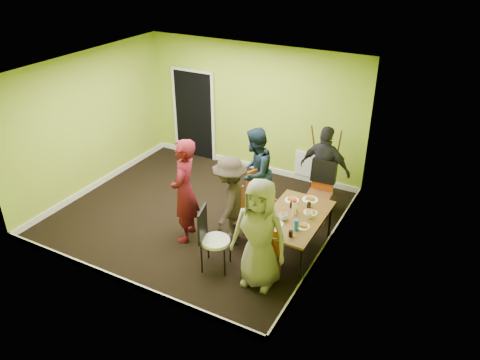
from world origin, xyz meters
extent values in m
plane|color=black|center=(0.00, 0.00, 0.00)|extent=(5.00, 5.00, 0.00)
cube|color=#A0BA2F|center=(0.00, 2.25, 1.40)|extent=(5.00, 0.04, 2.80)
cube|color=#A0BA2F|center=(0.00, -2.25, 1.40)|extent=(5.00, 0.04, 2.80)
cube|color=#A0BA2F|center=(-2.50, 0.00, 1.40)|extent=(0.04, 4.50, 2.80)
cube|color=#A0BA2F|center=(2.50, 0.00, 1.40)|extent=(0.04, 4.50, 2.80)
cube|color=white|center=(0.00, 0.00, 2.80)|extent=(5.00, 4.50, 0.04)
cube|color=black|center=(-1.50, 2.22, 1.02)|extent=(1.00, 0.05, 2.04)
cube|color=white|center=(1.30, 2.22, 0.40)|extent=(0.50, 0.04, 0.55)
cylinder|color=black|center=(1.66, -1.00, 0.35)|extent=(0.04, 0.04, 0.71)
cylinder|color=black|center=(2.44, -1.00, 0.35)|extent=(0.04, 0.04, 0.71)
cylinder|color=black|center=(1.66, 0.38, 0.35)|extent=(0.04, 0.04, 0.71)
cylinder|color=black|center=(2.44, 0.38, 0.35)|extent=(0.04, 0.04, 0.71)
cube|color=brown|center=(2.05, -0.31, 0.73)|extent=(0.90, 1.50, 0.04)
cylinder|color=#C25112|center=(1.06, 0.58, 0.23)|extent=(0.03, 0.03, 0.46)
cylinder|color=#C25112|center=(0.92, 0.26, 0.23)|extent=(0.03, 0.03, 0.46)
cylinder|color=#C25112|center=(1.38, 0.44, 0.23)|extent=(0.03, 0.03, 0.46)
cylinder|color=#C25112|center=(1.24, 0.12, 0.23)|extent=(0.03, 0.03, 0.46)
cube|color=brown|center=(1.15, 0.35, 0.46)|extent=(0.54, 0.54, 0.04)
cube|color=#C25112|center=(0.97, 0.43, 0.74)|extent=(0.18, 0.37, 0.51)
cylinder|color=#C25112|center=(1.05, -0.18, 0.23)|extent=(0.03, 0.03, 0.45)
cylinder|color=#C25112|center=(1.02, -0.52, 0.23)|extent=(0.03, 0.03, 0.45)
cylinder|color=#C25112|center=(1.39, -0.22, 0.23)|extent=(0.03, 0.03, 0.45)
cylinder|color=#C25112|center=(1.36, -0.56, 0.23)|extent=(0.03, 0.03, 0.45)
cube|color=brown|center=(1.21, -0.37, 0.45)|extent=(0.44, 0.44, 0.04)
cube|color=#C25112|center=(1.02, -0.35, 0.72)|extent=(0.07, 0.38, 0.50)
cylinder|color=#C25112|center=(2.20, 1.13, 0.24)|extent=(0.03, 0.03, 0.49)
cylinder|color=#C25112|center=(1.83, 1.11, 0.24)|extent=(0.03, 0.03, 0.49)
cylinder|color=#C25112|center=(2.22, 0.77, 0.24)|extent=(0.03, 0.03, 0.49)
cylinder|color=#C25112|center=(1.86, 0.74, 0.24)|extent=(0.03, 0.03, 0.49)
cube|color=brown|center=(2.03, 0.94, 0.49)|extent=(0.46, 0.46, 0.04)
cube|color=#C25112|center=(2.01, 1.14, 0.78)|extent=(0.41, 0.06, 0.54)
cylinder|color=#C25112|center=(1.82, -1.06, 0.20)|extent=(0.02, 0.02, 0.40)
cylinder|color=#C25112|center=(2.11, -0.96, 0.20)|extent=(0.02, 0.02, 0.40)
cylinder|color=#C25112|center=(1.72, -0.76, 0.20)|extent=(0.02, 0.02, 0.40)
cylinder|color=#C25112|center=(2.01, -0.67, 0.20)|extent=(0.02, 0.02, 0.40)
cube|color=brown|center=(1.91, -0.86, 0.40)|extent=(0.45, 0.45, 0.04)
cube|color=#C25112|center=(1.97, -1.03, 0.65)|extent=(0.33, 0.13, 0.45)
cylinder|color=black|center=(0.87, -1.06, 0.24)|extent=(0.03, 0.03, 0.49)
cylinder|color=black|center=(0.97, -1.42, 0.24)|extent=(0.03, 0.03, 0.49)
cylinder|color=black|center=(1.23, -0.96, 0.24)|extent=(0.03, 0.03, 0.49)
cylinder|color=black|center=(1.33, -1.32, 0.24)|extent=(0.03, 0.03, 0.49)
cylinder|color=white|center=(1.10, -1.19, 0.50)|extent=(0.45, 0.45, 0.05)
cube|color=black|center=(0.90, -1.25, 0.78)|extent=(0.14, 0.40, 0.54)
cylinder|color=brown|center=(1.65, 1.79, 0.77)|extent=(0.22, 0.36, 1.55)
cylinder|color=brown|center=(2.04, 1.79, 0.77)|extent=(0.22, 0.36, 1.55)
cylinder|color=brown|center=(1.84, 1.56, 0.77)|extent=(0.03, 0.35, 1.51)
cube|color=brown|center=(1.84, 1.74, 0.72)|extent=(0.42, 0.04, 0.04)
cylinder|color=white|center=(1.82, 0.12, 0.76)|extent=(0.24, 0.24, 0.01)
cylinder|color=white|center=(1.87, -0.67, 0.76)|extent=(0.26, 0.26, 0.01)
cylinder|color=white|center=(2.08, 0.28, 0.76)|extent=(0.27, 0.27, 0.01)
cylinder|color=white|center=(1.98, -0.93, 0.76)|extent=(0.24, 0.24, 0.01)
cylinder|color=white|center=(2.24, -0.10, 0.76)|extent=(0.22, 0.22, 0.01)
cylinder|color=white|center=(2.27, -0.54, 0.76)|extent=(0.23, 0.23, 0.01)
cylinder|color=white|center=(2.02, -0.28, 0.87)|extent=(0.07, 0.07, 0.24)
cylinder|color=blue|center=(2.22, -0.66, 0.84)|extent=(0.07, 0.07, 0.18)
cylinder|color=#C25112|center=(2.03, -0.19, 0.79)|extent=(0.04, 0.04, 0.08)
cylinder|color=black|center=(1.90, -0.09, 0.80)|extent=(0.06, 0.06, 0.10)
cylinder|color=black|center=(2.15, 0.05, 0.80)|extent=(0.07, 0.07, 0.09)
cylinder|color=black|center=(2.21, -0.86, 0.80)|extent=(0.07, 0.07, 0.10)
imported|color=white|center=(1.93, -0.49, 0.80)|extent=(0.14, 0.14, 0.11)
imported|color=white|center=(2.27, -0.26, 0.80)|extent=(0.11, 0.11, 0.10)
imported|color=#560E17|center=(0.22, -0.72, 0.93)|extent=(0.63, 0.78, 1.86)
imported|color=#132230|center=(0.90, 0.56, 0.86)|extent=(0.73, 0.89, 1.71)
imported|color=#2D241E|center=(0.94, -0.45, 0.79)|extent=(0.81, 1.13, 1.58)
imported|color=black|center=(1.98, 1.32, 0.84)|extent=(1.02, 0.50, 1.69)
imported|color=gray|center=(1.86, -1.20, 0.88)|extent=(0.89, 0.61, 1.76)
camera|label=1|loc=(4.26, -6.28, 4.78)|focal=35.00mm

